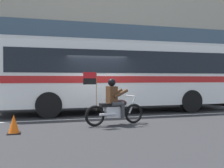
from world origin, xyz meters
The scene contains 8 objects.
ground_plane centered at (0.00, 0.00, 0.00)m, with size 60.00×60.00×0.00m, color #2B2B2D.
sidewalk_curb centered at (0.00, 5.10, 0.07)m, with size 28.00×3.80×0.15m, color #A39E93.
lane_center_stripe centered at (0.00, -0.60, 0.00)m, with size 26.60×0.14×0.01m, color silver.
office_building_facade centered at (0.00, 7.39, 6.67)m, with size 28.00×0.89×13.33m.
transit_bus centered at (1.40, 1.19, 1.88)m, with size 10.97×2.65×3.22m.
motorcycle_with_rider centered at (0.06, -2.19, 0.67)m, with size 2.18×0.70×1.78m.
fire_hydrant centered at (4.79, 4.30, 0.52)m, with size 0.22×0.30×0.75m.
traffic_cone centered at (-3.09, -2.78, 0.26)m, with size 0.36×0.36×0.55m.
Camera 1 is at (-2.51, -10.77, 1.57)m, focal length 42.77 mm.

